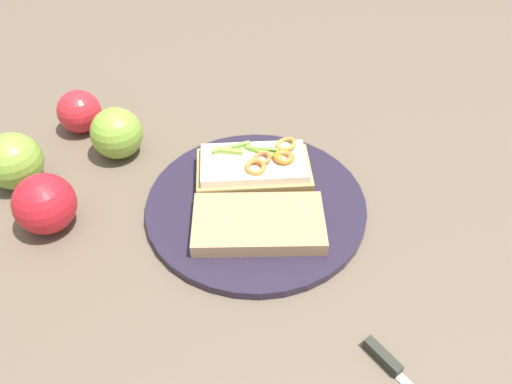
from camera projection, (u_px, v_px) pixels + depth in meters
The scene contains 9 objects.
ground_plane at pixel (256, 209), 0.74m from camera, with size 2.00×2.00×0.00m, color brown.
plate at pixel (256, 205), 0.74m from camera, with size 0.31×0.31×0.01m, color #251E30.
sandwich at pixel (255, 169), 0.76m from camera, with size 0.18×0.13×0.05m.
bread_slice_side at pixel (259, 223), 0.69m from camera, with size 0.17×0.10×0.02m, color tan.
apple_0 at pixel (117, 133), 0.80m from camera, with size 0.08×0.08×0.08m, color #80A937.
apple_1 at pixel (14, 161), 0.75m from camera, with size 0.08×0.08×0.08m, color #7FA838.
apple_2 at pixel (45, 204), 0.69m from camera, with size 0.08×0.08×0.08m, color red.
apple_3 at pixel (79, 112), 0.85m from camera, with size 0.07×0.07×0.07m, color red.
knife at pixel (395, 370), 0.56m from camera, with size 0.10×0.09×0.01m.
Camera 1 is at (-0.09, 0.51, 0.53)m, focal length 36.41 mm.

